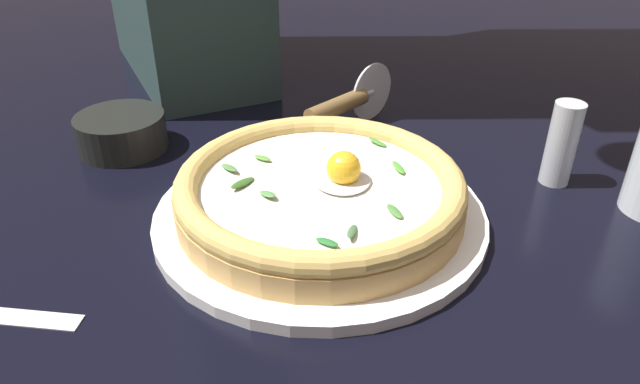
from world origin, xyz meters
TOP-DOWN VIEW (x-y plane):
  - ground_plane at (0.00, 0.00)m, footprint 2.40×2.40m
  - pizza_plate at (0.04, 0.02)m, footprint 0.33×0.33m
  - pizza at (0.04, 0.02)m, footprint 0.28×0.28m
  - side_bowl at (-0.17, -0.18)m, footprint 0.11×0.11m
  - pizza_cutter at (-0.16, 0.11)m, footprint 0.09×0.14m
  - pepper_shaker at (0.03, 0.29)m, footprint 0.03×0.03m

SIDE VIEW (x-z plane):
  - ground_plane at x=0.00m, z-range -0.03..0.00m
  - pizza_plate at x=0.04m, z-range 0.00..0.01m
  - side_bowl at x=-0.17m, z-range 0.00..0.04m
  - pizza at x=0.04m, z-range 0.00..0.07m
  - pizza_cutter at x=-0.16m, z-range 0.00..0.08m
  - pepper_shaker at x=0.03m, z-range 0.00..0.09m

